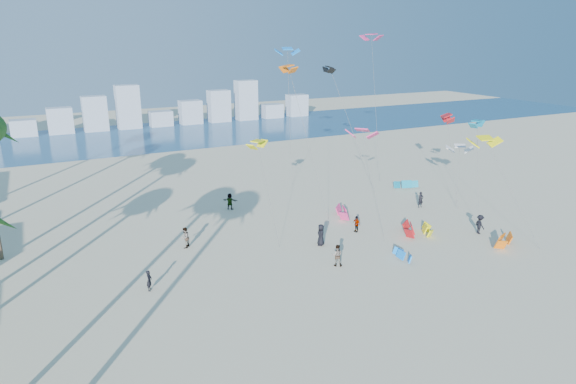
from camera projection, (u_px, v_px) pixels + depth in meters
name	position (u px, v px, depth m)	size (l,w,h in m)	color
ground	(365.00, 342.00, 30.05)	(220.00, 220.00, 0.00)	beige
ocean	(132.00, 137.00, 91.54)	(220.00, 220.00, 0.00)	navy
kitesurfer_near	(149.00, 280.00, 36.00)	(0.56, 0.37, 1.53)	black
kitesurfer_mid	(337.00, 255.00, 39.88)	(0.86, 0.67, 1.76)	gray
kitesurfers_far	(321.00, 220.00, 47.50)	(25.99, 18.11, 1.89)	black
grounded_kites	(410.00, 219.00, 49.12)	(15.56, 19.06, 1.01)	#0E7AEF
flying_kites	(378.00, 96.00, 52.91)	(25.79, 31.50, 18.09)	#FFF30D
distant_skyline	(115.00, 113.00, 98.68)	(85.00, 3.00, 8.40)	#9EADBF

